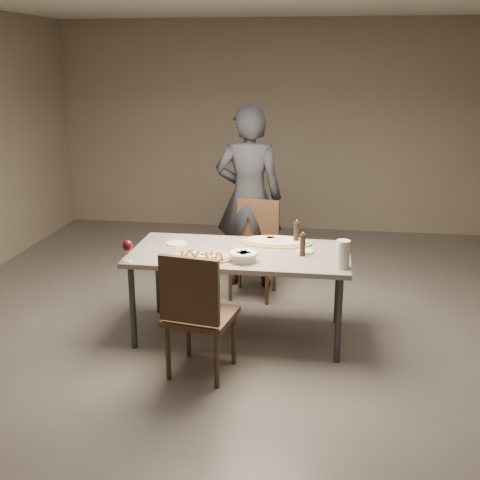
# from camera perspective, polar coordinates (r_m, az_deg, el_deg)

# --- Properties ---
(room) EXTENTS (7.00, 7.00, 7.00)m
(room) POSITION_cam_1_polar(r_m,az_deg,el_deg) (4.80, 0.00, 6.30)
(room) COLOR #605952
(room) RESTS_ON ground
(dining_table) EXTENTS (1.80, 0.90, 0.75)m
(dining_table) POSITION_cam_1_polar(r_m,az_deg,el_deg) (4.98, 0.00, -1.73)
(dining_table) COLOR gray
(dining_table) RESTS_ON ground
(zucchini_pizza) EXTENTS (0.50, 0.27, 0.05)m
(zucchini_pizza) POSITION_cam_1_polar(r_m,az_deg,el_deg) (4.79, -3.64, -1.59)
(zucchini_pizza) COLOR tan
(zucchini_pizza) RESTS_ON dining_table
(ham_pizza) EXTENTS (0.61, 0.34, 0.04)m
(ham_pizza) POSITION_cam_1_polar(r_m,az_deg,el_deg) (5.19, 3.47, -0.14)
(ham_pizza) COLOR tan
(ham_pizza) RESTS_ON dining_table
(bread_basket) EXTENTS (0.23, 0.23, 0.08)m
(bread_basket) POSITION_cam_1_polar(r_m,az_deg,el_deg) (4.71, 0.34, -1.48)
(bread_basket) COLOR beige
(bread_basket) RESTS_ON dining_table
(oil_dish) EXTENTS (0.14, 0.14, 0.02)m
(oil_dish) POSITION_cam_1_polar(r_m,az_deg,el_deg) (4.97, 6.20, -1.07)
(oil_dish) COLOR white
(oil_dish) RESTS_ON dining_table
(pepper_mill_left) EXTENTS (0.06, 0.06, 0.21)m
(pepper_mill_left) POSITION_cam_1_polar(r_m,az_deg,el_deg) (5.16, 5.37, 0.69)
(pepper_mill_left) COLOR black
(pepper_mill_left) RESTS_ON dining_table
(pepper_mill_right) EXTENTS (0.05, 0.05, 0.20)m
(pepper_mill_right) POSITION_cam_1_polar(r_m,az_deg,el_deg) (4.86, 5.97, -0.43)
(pepper_mill_right) COLOR black
(pepper_mill_right) RESTS_ON dining_table
(carafe) EXTENTS (0.10, 0.10, 0.22)m
(carafe) POSITION_cam_1_polar(r_m,az_deg,el_deg) (4.61, 9.73, -1.34)
(carafe) COLOR silver
(carafe) RESTS_ON dining_table
(wine_glass) EXTENTS (0.08, 0.08, 0.18)m
(wine_glass) POSITION_cam_1_polar(r_m,az_deg,el_deg) (4.77, -10.60, -0.60)
(wine_glass) COLOR silver
(wine_glass) RESTS_ON dining_table
(side_plate) EXTENTS (0.18, 0.18, 0.01)m
(side_plate) POSITION_cam_1_polar(r_m,az_deg,el_deg) (5.20, -6.03, -0.31)
(side_plate) COLOR white
(side_plate) RESTS_ON dining_table
(chair_near) EXTENTS (0.53, 0.53, 0.98)m
(chair_near) POSITION_cam_1_polar(r_m,az_deg,el_deg) (4.36, -4.18, -6.55)
(chair_near) COLOR #3E281A
(chair_near) RESTS_ON ground
(chair_far) EXTENTS (0.49, 0.49, 0.94)m
(chair_far) POSITION_cam_1_polar(r_m,az_deg,el_deg) (5.96, 1.46, -0.28)
(chair_far) COLOR #3E281A
(chair_far) RESTS_ON ground
(diner) EXTENTS (0.69, 0.47, 1.86)m
(diner) POSITION_cam_1_polar(r_m,az_deg,el_deg) (6.11, 0.85, 4.04)
(diner) COLOR black
(diner) RESTS_ON ground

